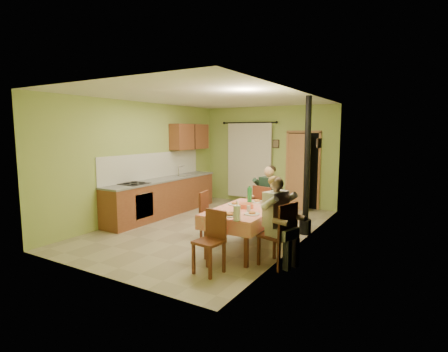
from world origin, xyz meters
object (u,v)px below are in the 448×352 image
Objects in this scene: chair_left at (212,226)px; man_far at (268,192)px; dining_table at (245,230)px; chair_right at (277,248)px; chair_near at (209,254)px; stove_flue at (306,185)px; chair_far at (267,221)px; man_right at (277,211)px.

man_far is (0.79, 0.90, 0.59)m from chair_left.
chair_right is (0.77, -0.36, -0.09)m from dining_table.
chair_near reaches higher than dining_table.
stove_flue is at bearing 51.60° from man_far.
chair_near is 0.98× the size of chair_left.
chair_far is 1.65m from chair_right.
man_far and man_right have the same top height.
man_right reaches higher than chair_right.
man_far is (-0.80, 1.46, 0.59)m from chair_right.
chair_right is at bearing -85.16° from stove_flue.
chair_far is at bearing -90.00° from man_far.
man_right is (1.57, -0.55, 0.59)m from chair_left.
dining_table is at bearing -72.20° from man_far.
chair_near is 0.33× the size of stove_flue.
man_right is (0.79, -1.44, 0.59)m from chair_far.
chair_near is 0.67× the size of man_far.
man_right is 0.50× the size of stove_flue.
man_far is at bearing 90.00° from chair_far.
chair_near is at bearing 151.58° from chair_right.
chair_far is (-0.04, 1.08, -0.09)m from dining_table.
chair_far is 0.73× the size of man_far.
chair_left is (-1.58, 0.56, -0.00)m from chair_right.
stove_flue reaches higher than chair_far.
chair_far is 1.07× the size of chair_left.
man_right is at bearing -126.57° from chair_near.
chair_right is (0.80, -1.44, 0.00)m from chair_far.
stove_flue reaches higher than chair_near.
chair_far is at bearing 128.23° from chair_left.
chair_left is 0.68× the size of man_far.
chair_far is 1.08m from stove_flue.
chair_far is 1.18m from chair_left.
chair_far is 2.22m from chair_near.
stove_flue is at bearing 52.30° from chair_far.
chair_right is 0.36× the size of stove_flue.
chair_far is 1.74m from man_right.
dining_table is 1.15m from chair_near.
chair_left is 2.09m from stove_flue.
stove_flue reaches higher than chair_left.
chair_far is 0.73× the size of man_right.
chair_left is (-0.82, 1.34, 0.00)m from chair_near.
man_far reaches higher than dining_table.
chair_far is at bearing -143.85° from stove_flue.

